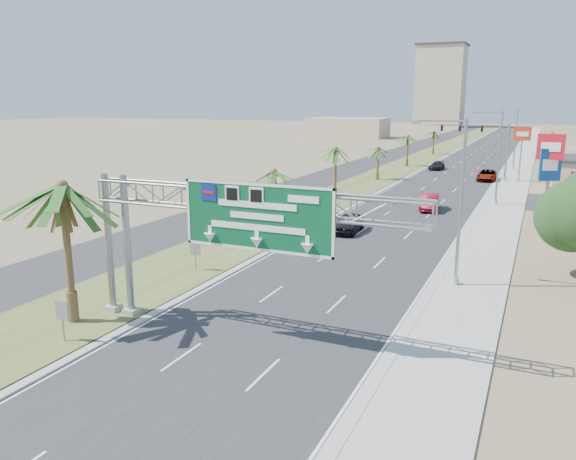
{
  "coord_description": "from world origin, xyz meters",
  "views": [
    {
      "loc": [
        11.55,
        -11.79,
        10.9
      ],
      "look_at": [
        -0.47,
        14.94,
        4.2
      ],
      "focal_mm": 35.0,
      "sensor_mm": 36.0,
      "label": 1
    }
  ],
  "objects_px": {
    "sign_gantry": "(231,211)",
    "pole_sign_blue": "(550,167)",
    "car_mid_lane": "(429,202)",
    "car_left_lane": "(348,223)",
    "signal_mast": "(492,146)",
    "pole_sign_red_near": "(550,152)",
    "pole_sign_red_far": "(522,138)",
    "car_right_lane": "(487,175)",
    "car_far": "(437,166)",
    "palm_near": "(62,187)"
  },
  "relations": [
    {
      "from": "sign_gantry",
      "to": "pole_sign_red_near",
      "type": "bearing_deg",
      "value": 69.64
    },
    {
      "from": "car_left_lane",
      "to": "car_mid_lane",
      "type": "height_order",
      "value": "car_mid_lane"
    },
    {
      "from": "signal_mast",
      "to": "car_mid_lane",
      "type": "height_order",
      "value": "signal_mast"
    },
    {
      "from": "car_far",
      "to": "pole_sign_red_near",
      "type": "relative_size",
      "value": 0.55
    },
    {
      "from": "sign_gantry",
      "to": "pole_sign_blue",
      "type": "distance_m",
      "value": 38.57
    },
    {
      "from": "car_far",
      "to": "signal_mast",
      "type": "bearing_deg",
      "value": -43.03
    },
    {
      "from": "pole_sign_blue",
      "to": "pole_sign_red_far",
      "type": "relative_size",
      "value": 0.89
    },
    {
      "from": "car_right_lane",
      "to": "pole_sign_blue",
      "type": "height_order",
      "value": "pole_sign_blue"
    },
    {
      "from": "car_mid_lane",
      "to": "car_right_lane",
      "type": "height_order",
      "value": "car_mid_lane"
    },
    {
      "from": "pole_sign_red_far",
      "to": "car_mid_lane",
      "type": "bearing_deg",
      "value": -106.08
    },
    {
      "from": "pole_sign_blue",
      "to": "pole_sign_red_near",
      "type": "bearing_deg",
      "value": -147.35
    },
    {
      "from": "pole_sign_red_far",
      "to": "signal_mast",
      "type": "bearing_deg",
      "value": -177.49
    },
    {
      "from": "car_left_lane",
      "to": "signal_mast",
      "type": "bearing_deg",
      "value": 75.95
    },
    {
      "from": "signal_mast",
      "to": "car_right_lane",
      "type": "relative_size",
      "value": 1.87
    },
    {
      "from": "sign_gantry",
      "to": "car_mid_lane",
      "type": "relative_size",
      "value": 3.34
    },
    {
      "from": "car_mid_lane",
      "to": "pole_sign_blue",
      "type": "relative_size",
      "value": 0.73
    },
    {
      "from": "pole_sign_blue",
      "to": "pole_sign_red_far",
      "type": "xyz_separation_m",
      "value": [
        -3.43,
        26.1,
        1.13
      ]
    },
    {
      "from": "pole_sign_red_far",
      "to": "sign_gantry",
      "type": "bearing_deg",
      "value": -99.19
    },
    {
      "from": "pole_sign_red_near",
      "to": "pole_sign_red_far",
      "type": "distance_m",
      "value": 26.39
    },
    {
      "from": "pole_sign_blue",
      "to": "car_right_lane",
      "type": "bearing_deg",
      "value": 106.35
    },
    {
      "from": "car_far",
      "to": "pole_sign_red_near",
      "type": "xyz_separation_m",
      "value": [
        16.25,
        -36.39,
        5.76
      ]
    },
    {
      "from": "car_far",
      "to": "pole_sign_blue",
      "type": "height_order",
      "value": "pole_sign_blue"
    },
    {
      "from": "car_left_lane",
      "to": "car_mid_lane",
      "type": "xyz_separation_m",
      "value": [
        4.43,
        13.15,
        0.01
      ]
    },
    {
      "from": "pole_sign_red_near",
      "to": "pole_sign_blue",
      "type": "height_order",
      "value": "pole_sign_red_near"
    },
    {
      "from": "sign_gantry",
      "to": "pole_sign_blue",
      "type": "height_order",
      "value": "sign_gantry"
    },
    {
      "from": "sign_gantry",
      "to": "signal_mast",
      "type": "height_order",
      "value": "signal_mast"
    },
    {
      "from": "pole_sign_red_near",
      "to": "pole_sign_red_far",
      "type": "height_order",
      "value": "pole_sign_red_near"
    },
    {
      "from": "car_mid_lane",
      "to": "car_right_lane",
      "type": "relative_size",
      "value": 0.91
    },
    {
      "from": "sign_gantry",
      "to": "car_mid_lane",
      "type": "distance_m",
      "value": 36.66
    },
    {
      "from": "palm_near",
      "to": "pole_sign_red_near",
      "type": "xyz_separation_m",
      "value": [
        21.51,
        37.97,
        -0.51
      ]
    },
    {
      "from": "palm_near",
      "to": "pole_sign_red_near",
      "type": "height_order",
      "value": "palm_near"
    },
    {
      "from": "palm_near",
      "to": "signal_mast",
      "type": "bearing_deg",
      "value": 77.34
    },
    {
      "from": "car_left_lane",
      "to": "pole_sign_red_near",
      "type": "distance_m",
      "value": 20.8
    },
    {
      "from": "palm_near",
      "to": "car_right_lane",
      "type": "bearing_deg",
      "value": 77.6
    },
    {
      "from": "pole_sign_red_near",
      "to": "pole_sign_red_far",
      "type": "bearing_deg",
      "value": 97.21
    },
    {
      "from": "car_left_lane",
      "to": "car_right_lane",
      "type": "xyz_separation_m",
      "value": [
        7.78,
        38.91,
        -0.05
      ]
    },
    {
      "from": "car_mid_lane",
      "to": "pole_sign_red_far",
      "type": "height_order",
      "value": "pole_sign_red_far"
    },
    {
      "from": "car_right_lane",
      "to": "pole_sign_red_near",
      "type": "relative_size",
      "value": 0.67
    },
    {
      "from": "car_left_lane",
      "to": "car_far",
      "type": "distance_m",
      "value": 49.39
    },
    {
      "from": "car_left_lane",
      "to": "pole_sign_red_far",
      "type": "bearing_deg",
      "value": 70.75
    },
    {
      "from": "palm_near",
      "to": "car_mid_lane",
      "type": "height_order",
      "value": "palm_near"
    },
    {
      "from": "car_mid_lane",
      "to": "pole_sign_red_far",
      "type": "xyz_separation_m",
      "value": [
        7.5,
        26.02,
        5.26
      ]
    },
    {
      "from": "palm_near",
      "to": "pole_sign_blue",
      "type": "relative_size",
      "value": 1.21
    },
    {
      "from": "palm_near",
      "to": "signal_mast",
      "type": "xyz_separation_m",
      "value": [
        14.37,
        63.97,
        -2.08
      ]
    },
    {
      "from": "palm_near",
      "to": "signal_mast",
      "type": "relative_size",
      "value": 0.81
    },
    {
      "from": "sign_gantry",
      "to": "palm_near",
      "type": "height_order",
      "value": "palm_near"
    },
    {
      "from": "car_mid_lane",
      "to": "palm_near",
      "type": "bearing_deg",
      "value": -112.61
    },
    {
      "from": "car_left_lane",
      "to": "car_right_lane",
      "type": "height_order",
      "value": "car_left_lane"
    },
    {
      "from": "car_right_lane",
      "to": "pole_sign_blue",
      "type": "bearing_deg",
      "value": -73.95
    },
    {
      "from": "car_mid_lane",
      "to": "car_right_lane",
      "type": "bearing_deg",
      "value": 75.66
    }
  ]
}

